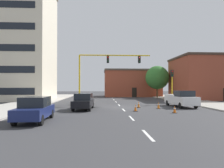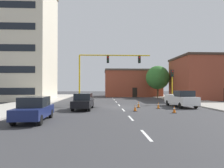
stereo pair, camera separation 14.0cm
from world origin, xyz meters
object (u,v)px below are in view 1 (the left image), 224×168
object	(u,v)px
tree_right_far	(157,78)
sedan_navy_near_left	(35,109)
traffic_cone_roadside_a	(135,108)
traffic_light_pole_right	(172,79)
traffic_cone_roadside_b	(139,104)
sedan_black_mid_left	(84,101)
traffic_cone_roadside_d	(175,109)
traffic_cone_roadside_c	(158,105)
pickup_truck_white	(181,99)
traffic_signal_gantry	(90,88)

from	to	relation	value
tree_right_far	sedan_navy_near_left	size ratio (longest dim) A/B	1.52
traffic_cone_roadside_a	traffic_light_pole_right	bearing A→B (deg)	50.41
tree_right_far	traffic_cone_roadside_b	bearing A→B (deg)	-111.49
sedan_black_mid_left	traffic_cone_roadside_d	size ratio (longest dim) A/B	6.89
sedan_navy_near_left	traffic_cone_roadside_b	size ratio (longest dim) A/B	5.98
sedan_navy_near_left	traffic_cone_roadside_a	distance (m)	9.73
traffic_light_pole_right	traffic_cone_roadside_a	world-z (taller)	traffic_light_pole_right
traffic_cone_roadside_a	traffic_cone_roadside_c	distance (m)	3.68
pickup_truck_white	sedan_navy_near_left	bearing A→B (deg)	-146.74
tree_right_far	traffic_cone_roadside_d	distance (m)	25.43
traffic_signal_gantry	tree_right_far	world-z (taller)	tree_right_far
tree_right_far	traffic_cone_roadside_d	bearing A→B (deg)	-102.13
sedan_black_mid_left	traffic_cone_roadside_a	xyz separation A→B (m)	(5.30, -1.73, -0.54)
traffic_signal_gantry	traffic_cone_roadside_c	distance (m)	9.75
traffic_cone_roadside_b	pickup_truck_white	bearing A→B (deg)	6.83
traffic_light_pole_right	traffic_cone_roadside_b	size ratio (longest dim) A/B	6.30
traffic_cone_roadside_c	traffic_cone_roadside_d	distance (m)	3.71
traffic_signal_gantry	traffic_cone_roadside_a	distance (m)	9.26
tree_right_far	traffic_cone_roadside_d	xyz separation A→B (m)	(-5.27, -24.54, -4.07)
pickup_truck_white	sedan_navy_near_left	size ratio (longest dim) A/B	1.21
traffic_cone_roadside_d	tree_right_far	bearing A→B (deg)	77.87
traffic_cone_roadside_d	traffic_cone_roadside_b	bearing A→B (deg)	116.84
traffic_signal_gantry	sedan_black_mid_left	bearing A→B (deg)	-93.63
traffic_light_pole_right	traffic_cone_roadside_a	size ratio (longest dim) A/B	6.79
traffic_light_pole_right	sedan_black_mid_left	xyz separation A→B (m)	(-11.86, -6.20, -2.64)
traffic_cone_roadside_c	traffic_cone_roadside_b	bearing A→B (deg)	148.99
traffic_cone_roadside_c	traffic_cone_roadside_d	xyz separation A→B (m)	(0.47, -3.68, -0.05)
traffic_light_pole_right	traffic_cone_roadside_a	bearing A→B (deg)	-129.59
traffic_light_pole_right	traffic_cone_roadside_c	xyz separation A→B (m)	(-3.61, -5.74, -3.15)
tree_right_far	traffic_cone_roadside_c	distance (m)	22.01
traffic_signal_gantry	traffic_light_pole_right	size ratio (longest dim) A/B	2.20
tree_right_far	traffic_cone_roadside_c	size ratio (longest dim) A/B	9.11
traffic_light_pole_right	sedan_navy_near_left	distance (m)	19.97
traffic_cone_roadside_a	traffic_cone_roadside_d	bearing A→B (deg)	-23.42
tree_right_far	pickup_truck_white	xyz separation A→B (m)	(-2.44, -19.03, -3.42)
sedan_black_mid_left	traffic_signal_gantry	bearing A→B (deg)	86.37
tree_right_far	traffic_cone_roadside_a	distance (m)	24.98
traffic_cone_roadside_b	traffic_signal_gantry	bearing A→B (deg)	144.50
sedan_navy_near_left	sedan_black_mid_left	distance (m)	7.64
pickup_truck_white	traffic_cone_roadside_b	xyz separation A→B (m)	(-5.30, -0.63, -0.60)
tree_right_far	pickup_truck_white	size ratio (longest dim) A/B	1.26
sedan_black_mid_left	traffic_cone_roadside_c	xyz separation A→B (m)	(8.25, 0.46, -0.51)
pickup_truck_white	sedan_navy_near_left	xyz separation A→B (m)	(-14.34, -9.41, -0.09)
traffic_light_pole_right	sedan_black_mid_left	world-z (taller)	traffic_light_pole_right
traffic_signal_gantry	sedan_black_mid_left	distance (m)	6.04
tree_right_far	sedan_navy_near_left	xyz separation A→B (m)	(-16.79, -28.44, -3.51)
pickup_truck_white	sedan_black_mid_left	distance (m)	11.78
traffic_signal_gantry	pickup_truck_white	bearing A→B (deg)	-17.66
traffic_signal_gantry	tree_right_far	size ratio (longest dim) A/B	1.52
tree_right_far	sedan_black_mid_left	distance (m)	25.75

